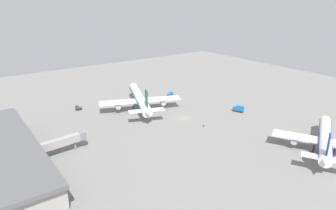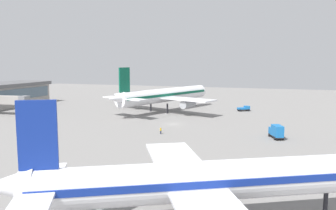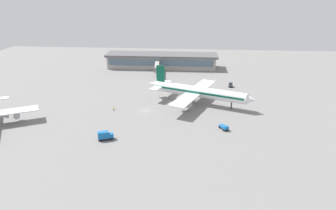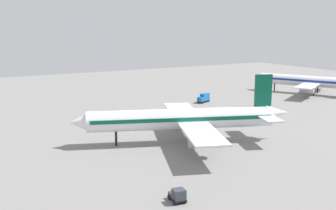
% 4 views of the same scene
% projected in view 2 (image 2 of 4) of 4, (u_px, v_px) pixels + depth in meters
% --- Properties ---
extents(ground, '(288.00, 288.00, 0.00)m').
position_uv_depth(ground, '(173.00, 124.00, 102.40)').
color(ground, gray).
extents(airplane_at_gate, '(51.50, 42.49, 16.35)m').
position_uv_depth(airplane_at_gate, '(164.00, 95.00, 127.29)').
color(airplane_at_gate, white).
rests_on(airplane_at_gate, ground).
extents(airplane_taxiing, '(36.90, 44.22, 14.67)m').
position_uv_depth(airplane_taxiing, '(207.00, 181.00, 38.68)').
color(airplane_taxiing, white).
rests_on(airplane_taxiing, ground).
extents(pushback_tractor, '(3.77, 4.78, 1.90)m').
position_uv_depth(pushback_tractor, '(244.00, 108.00, 128.84)').
color(pushback_tractor, black).
rests_on(pushback_tractor, ground).
extents(catering_truck, '(5.91, 3.74, 3.30)m').
position_uv_depth(catering_truck, '(276.00, 132.00, 83.41)').
color(catering_truck, black).
rests_on(catering_truck, ground).
extents(baggage_tug, '(2.58, 3.42, 2.30)m').
position_uv_depth(baggage_tug, '(119.00, 100.00, 153.90)').
color(baggage_tug, black).
rests_on(baggage_tug, ground).
extents(ground_crew_worker, '(0.56, 0.47, 1.67)m').
position_uv_depth(ground_crew_worker, '(161.00, 131.00, 88.76)').
color(ground_crew_worker, '#1E2338').
rests_on(ground_crew_worker, ground).
extents(jet_bridge, '(4.37, 17.69, 6.74)m').
position_uv_depth(jet_bridge, '(6.00, 100.00, 118.98)').
color(jet_bridge, '#9E9993').
rests_on(jet_bridge, ground).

